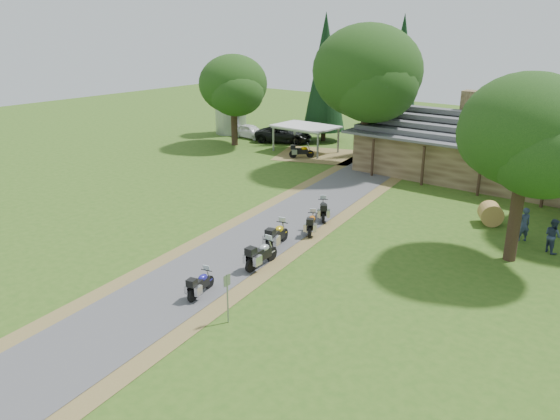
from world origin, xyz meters
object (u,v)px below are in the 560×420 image
Objects in this scene: carport at (306,139)px; motorcycle_row_c at (277,234)px; lodge at (503,148)px; motorcycle_carport_a at (302,151)px; car_white_sedan at (250,130)px; hay_bale at (491,214)px; car_dark_suv at (284,131)px; silo at (230,102)px; motorcycle_row_d at (312,222)px; motorcycle_row_e at (323,209)px; motorcycle_row_b at (261,253)px; motorcycle_row_a at (201,283)px.

carport is 2.66× the size of motorcycle_row_c.
lodge is 15.99m from motorcycle_carport_a.
car_white_sedan is 28.98m from hay_bale.
car_white_sedan is at bearing 74.29° from car_dark_suv.
silo reaches higher than motorcycle_row_d.
car_dark_suv reaches higher than hay_bale.
carport is 2.91× the size of motorcycle_carport_a.
lodge is 17.77m from motorcycle_row_d.
hay_bale is at bearing -19.86° from silo.
car_dark_suv is at bearing 176.74° from lodge.
lodge is at bearing -43.66° from motorcycle_row_d.
motorcycle_row_e is at bearing -124.80° from car_white_sedan.
hay_bale is (30.32, -10.95, -2.60)m from silo.
motorcycle_row_b is at bearing -166.76° from car_dark_suv.
car_dark_suv is (7.11, -0.21, -2.10)m from silo.
motorcycle_row_e is at bearing -7.36° from motorcycle_row_a.
motorcycle_row_a is 6.19m from motorcycle_row_c.
hay_bale is (6.84, 16.28, 0.06)m from motorcycle_row_a.
car_white_sedan is 33.40m from motorcycle_row_a.
carport is at bearing 3.47° from motorcycle_row_e.
lodge is 16.89× the size of hay_bale.
lodge is 3.62× the size of car_dark_suv.
car_white_sedan is (-24.65, 0.74, -1.60)m from lodge.
motorcycle_row_b is 0.99× the size of motorcycle_row_c.
car_dark_suv is 21.98m from motorcycle_row_e.
carport reaches higher than hay_bale.
car_white_sedan is 4.03× the size of hay_bale.
motorcycle_row_c is at bearing -165.37° from car_dark_suv.
motorcycle_row_c is 12.64m from hay_bale.
car_dark_suv reaches higher than motorcycle_row_d.
motorcycle_row_b is at bearing -16.28° from motorcycle_row_a.
silo reaches higher than motorcycle_carport_a.
lodge is 27.93m from silo.
motorcycle_row_a is at bearing 174.10° from motorcycle_row_c.
carport is (11.19, -2.31, -2.05)m from silo.
car_white_sedan is at bearing 169.81° from carport.
motorcycle_carport_a reaches higher than motorcycle_row_a.
motorcycle_carport_a is 1.48× the size of hay_bale.
silo is 13.31m from motorcycle_carport_a.
motorcycle_row_b is at bearing 159.36° from motorcycle_row_d.
carport is at bearing 28.00° from motorcycle_row_b.
hay_bale is (27.09, -10.29, -0.22)m from car_white_sedan.
motorcycle_carport_a is 19.18m from hay_bale.
carport is 1.07× the size of car_white_sedan.
carport reaches higher than motorcycle_row_b.
car_dark_suv is 28.52m from motorcycle_row_b.
motorcycle_row_e is at bearing -110.83° from lodge.
motorcycle_carport_a is (-15.60, -3.04, -1.81)m from lodge.
hay_bale is (7.56, 10.13, -0.07)m from motorcycle_row_c.
car_dark_suv is at bearing -1.72° from silo.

